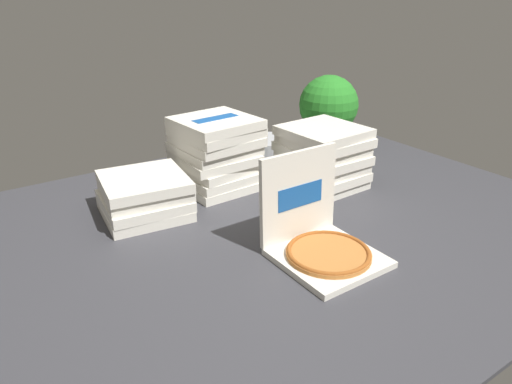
{
  "coord_description": "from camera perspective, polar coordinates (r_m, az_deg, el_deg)",
  "views": [
    {
      "loc": [
        -1.22,
        -1.69,
        1.11
      ],
      "look_at": [
        0.01,
        0.1,
        0.14
      ],
      "focal_mm": 33.01,
      "sensor_mm": 36.0,
      "label": 1
    }
  ],
  "objects": [
    {
      "name": "open_pizza_box",
      "position": [
        2.08,
        7.7,
        -5.47
      ],
      "size": [
        0.41,
        0.44,
        0.44
      ],
      "color": "silver",
      "rests_on": "ground_plane"
    },
    {
      "name": "water_bottle_0",
      "position": [
        3.36,
        -2.2,
        6.76
      ],
      "size": [
        0.07,
        0.07,
        0.23
      ],
      "color": "silver",
      "rests_on": "ground_plane"
    },
    {
      "name": "ice_bucket",
      "position": [
        3.26,
        1.31,
        5.4
      ],
      "size": [
        0.32,
        0.32,
        0.13
      ],
      "primitive_type": "cylinder",
      "color": "#B7BABF",
      "rests_on": "ground_plane"
    },
    {
      "name": "pizza_stack_right_far",
      "position": [
        2.49,
        -13.36,
        -0.42
      ],
      "size": [
        0.48,
        0.48,
        0.21
      ],
      "color": "silver",
      "rests_on": "ground_plane"
    },
    {
      "name": "ground_plane",
      "position": [
        2.36,
        1.21,
        -4.19
      ],
      "size": [
        3.2,
        2.4,
        0.02
      ],
      "primitive_type": "cube",
      "color": "#38383D"
    },
    {
      "name": "potted_plant",
      "position": [
        3.37,
        8.77,
        10.09
      ],
      "size": [
        0.41,
        0.41,
        0.53
      ],
      "color": "#513323",
      "rests_on": "ground_plane"
    },
    {
      "name": "pizza_stack_right_near",
      "position": [
        2.76,
        8.06,
        4.18
      ],
      "size": [
        0.44,
        0.44,
        0.36
      ],
      "color": "silver",
      "rests_on": "ground_plane"
    },
    {
      "name": "water_bottle_2",
      "position": [
        3.36,
        5.58,
        6.66
      ],
      "size": [
        0.07,
        0.07,
        0.23
      ],
      "color": "white",
      "rests_on": "ground_plane"
    },
    {
      "name": "pizza_stack_center_near",
      "position": [
        2.73,
        -4.83,
        4.73
      ],
      "size": [
        0.46,
        0.47,
        0.42
      ],
      "color": "silver",
      "rests_on": "ground_plane"
    },
    {
      "name": "water_bottle_1",
      "position": [
        3.32,
        -3.55,
        6.52
      ],
      "size": [
        0.07,
        0.07,
        0.23
      ],
      "color": "silver",
      "rests_on": "ground_plane"
    }
  ]
}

